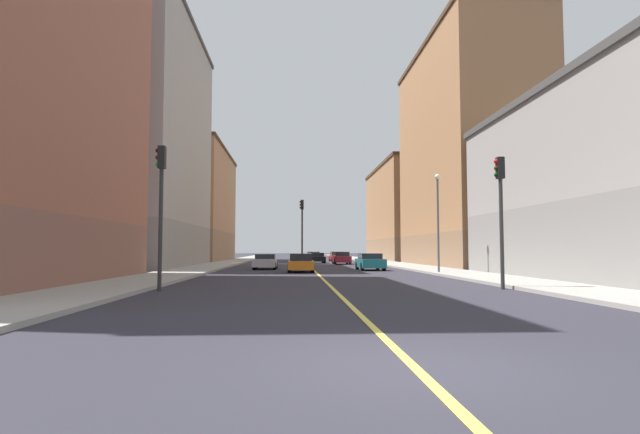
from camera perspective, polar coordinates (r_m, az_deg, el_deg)
ground_plane at (r=7.41m, az=10.59°, el=-16.38°), size 400.00×400.00×0.00m
sidewalk_left at (r=57.09m, az=7.79°, el=-5.20°), size 3.65×168.00×0.15m
sidewalk_right at (r=56.54m, az=-10.78°, el=-5.18°), size 3.65×168.00×0.15m
lane_center_stripe at (r=56.08m, az=-1.45°, el=-5.33°), size 0.16×154.00×0.01m
building_left_near at (r=30.11m, az=30.76°, el=3.35°), size 8.53×21.91×10.07m
building_left_mid at (r=51.15m, az=16.13°, el=6.76°), size 8.53×21.68×21.50m
building_left_far at (r=75.50m, az=9.66°, el=0.41°), size 8.53×23.78×13.84m
building_right_midblock at (r=49.64m, az=-18.93°, el=7.89°), size 8.53×21.66×22.80m
building_right_distant at (r=72.63m, az=-13.78°, el=1.30°), size 8.53×23.47×15.55m
traffic_light_left_near at (r=22.07m, az=19.74°, el=1.56°), size 0.40×0.32×5.45m
traffic_light_right_near at (r=21.00m, az=-17.57°, el=2.25°), size 0.40×0.32×5.75m
traffic_light_median_far at (r=47.64m, az=-2.05°, el=-0.75°), size 0.40×0.32×6.31m
street_lamp_left_near at (r=34.08m, az=13.20°, el=0.60°), size 0.36×0.36×6.46m
car_red at (r=68.63m, az=1.93°, el=-4.49°), size 2.03×4.06×1.31m
car_maroon at (r=55.53m, az=2.43°, el=-4.66°), size 1.81×4.52×1.35m
car_teal at (r=39.64m, az=5.69°, el=-5.06°), size 1.96×3.95×1.31m
car_orange at (r=36.49m, az=-2.15°, el=-5.21°), size 1.90×4.27×1.32m
car_black at (r=59.73m, az=-0.42°, el=-4.66°), size 2.05×4.15×1.22m
car_silver at (r=41.88m, az=-6.19°, el=-5.04°), size 1.93×4.46×1.24m
car_yellow at (r=71.24m, az=-0.78°, el=-4.47°), size 2.09×4.49×1.28m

